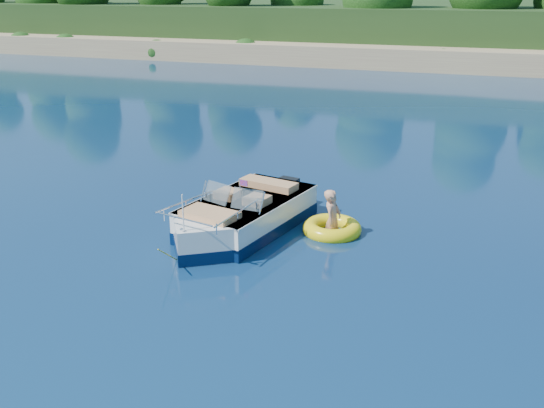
% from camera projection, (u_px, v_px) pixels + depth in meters
% --- Properties ---
extents(ground, '(160.00, 160.00, 0.00)m').
position_uv_depth(ground, '(197.00, 304.00, 11.60)').
color(ground, '#091841').
rests_on(ground, ground).
extents(shoreline, '(170.00, 59.00, 6.00)m').
position_uv_depth(shoreline, '(449.00, 29.00, 67.75)').
color(shoreline, '#917354').
rests_on(shoreline, ground).
extents(motorboat, '(2.70, 5.44, 1.83)m').
position_uv_depth(motorboat, '(240.00, 219.00, 14.80)').
color(motorboat, white).
rests_on(motorboat, ground).
extents(tow_tube, '(1.59, 1.59, 0.39)m').
position_uv_depth(tow_tube, '(332.00, 228.00, 14.92)').
color(tow_tube, yellow).
rests_on(tow_tube, ground).
extents(boy, '(0.45, 0.89, 1.70)m').
position_uv_depth(boy, '(332.00, 234.00, 14.87)').
color(boy, tan).
rests_on(boy, ground).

